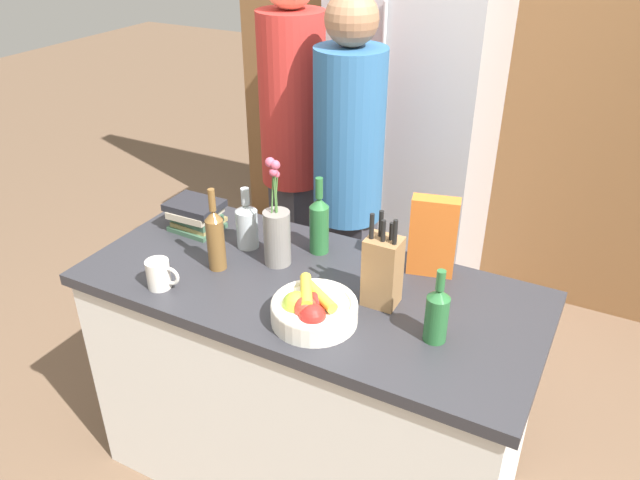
{
  "coord_description": "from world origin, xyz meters",
  "views": [
    {
      "loc": [
        0.83,
        -1.49,
        2.02
      ],
      "look_at": [
        0.0,
        0.09,
        1.01
      ],
      "focal_mm": 35.0,
      "sensor_mm": 36.0,
      "label": 1
    }
  ],
  "objects": [
    {
      "name": "bottle_wine",
      "position": [
        -0.32,
        -0.06,
        1.0
      ],
      "size": [
        0.06,
        0.06,
        0.29
      ],
      "color": "brown",
      "rests_on": "kitchen_island"
    },
    {
      "name": "fruit_bowl",
      "position": [
        0.11,
        -0.17,
        0.93
      ],
      "size": [
        0.26,
        0.26,
        0.11
      ],
      "color": "silver",
      "rests_on": "kitchen_island"
    },
    {
      "name": "back_wall_wood",
      "position": [
        0.0,
        1.72,
        1.3
      ],
      "size": [
        2.72,
        0.12,
        2.6
      ],
      "color": "brown",
      "rests_on": "ground_plane"
    },
    {
      "name": "bottle_water",
      "position": [
        0.46,
        -0.08,
        0.98
      ],
      "size": [
        0.07,
        0.07,
        0.23
      ],
      "color": "#286633",
      "rests_on": "kitchen_island"
    },
    {
      "name": "kitchen_island",
      "position": [
        0.0,
        0.0,
        0.44
      ],
      "size": [
        1.52,
        0.69,
        0.89
      ],
      "color": "silver",
      "rests_on": "ground_plane"
    },
    {
      "name": "book_stack",
      "position": [
        -0.55,
        0.13,
        0.94
      ],
      "size": [
        0.2,
        0.17,
        0.11
      ],
      "color": "#3D6047",
      "rests_on": "kitchen_island"
    },
    {
      "name": "flower_vase",
      "position": [
        -0.15,
        0.07,
        1.0
      ],
      "size": [
        0.09,
        0.09,
        0.39
      ],
      "color": "gray",
      "rests_on": "kitchen_island"
    },
    {
      "name": "person_in_blue",
      "position": [
        -0.15,
        0.61,
        0.98
      ],
      "size": [
        0.28,
        0.28,
        1.71
      ],
      "rotation": [
        0.0,
        0.0,
        -0.06
      ],
      "color": "#383842",
      "rests_on": "ground_plane"
    },
    {
      "name": "bottle_vinegar",
      "position": [
        -0.31,
        0.11,
        0.98
      ],
      "size": [
        0.08,
        0.08,
        0.23
      ],
      "color": "#B2BCC1",
      "rests_on": "kitchen_island"
    },
    {
      "name": "ground_plane",
      "position": [
        0.0,
        0.0,
        0.0
      ],
      "size": [
        14.0,
        14.0,
        0.0
      ],
      "primitive_type": "plane",
      "color": "brown"
    },
    {
      "name": "coffee_mug",
      "position": [
        -0.41,
        -0.24,
        0.93
      ],
      "size": [
        0.11,
        0.08,
        0.1
      ],
      "color": "silver",
      "rests_on": "kitchen_island"
    },
    {
      "name": "refrigerator",
      "position": [
        -0.15,
        1.36,
        0.97
      ],
      "size": [
        0.73,
        0.62,
        1.95
      ],
      "color": "#B7B7BC",
      "rests_on": "ground_plane"
    },
    {
      "name": "knife_block",
      "position": [
        0.25,
        0.01,
        1.0
      ],
      "size": [
        0.1,
        0.09,
        0.31
      ],
      "color": "olive",
      "rests_on": "kitchen_island"
    },
    {
      "name": "person_at_sink",
      "position": [
        -0.47,
        0.73,
        1.04
      ],
      "size": [
        0.28,
        0.28,
        1.81
      ],
      "rotation": [
        0.0,
        0.0,
        -0.47
      ],
      "color": "#383842",
      "rests_on": "ground_plane"
    },
    {
      "name": "bottle_oil",
      "position": [
        -0.06,
        0.2,
        1.0
      ],
      "size": [
        0.07,
        0.07,
        0.28
      ],
      "color": "#286633",
      "rests_on": "kitchen_island"
    },
    {
      "name": "cereal_box",
      "position": [
        0.33,
        0.25,
        1.02
      ],
      "size": [
        0.16,
        0.09,
        0.27
      ],
      "color": "orange",
      "rests_on": "kitchen_island"
    }
  ]
}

